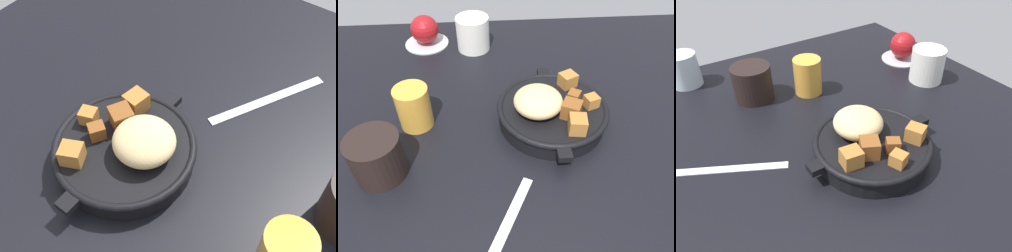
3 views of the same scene
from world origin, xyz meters
TOP-DOWN VIEW (x-y plane):
  - ground_plane at (0.00, 0.00)cm, footprint 97.28×99.91cm
  - cast_iron_skillet at (5.52, -3.88)cm, footprint 25.55×21.28cm
  - butter_knife at (-18.10, 7.22)cm, footprint 20.77×11.79cm

SIDE VIEW (x-z plane):
  - ground_plane at x=0.00cm, z-range -2.40..0.00cm
  - butter_knife at x=-18.10cm, z-range 0.00..0.36cm
  - cast_iron_skillet at x=5.52cm, z-range -1.24..7.18cm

